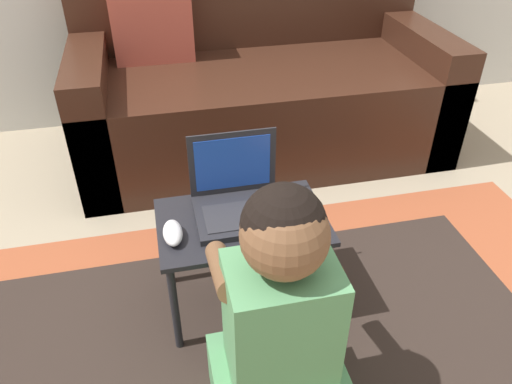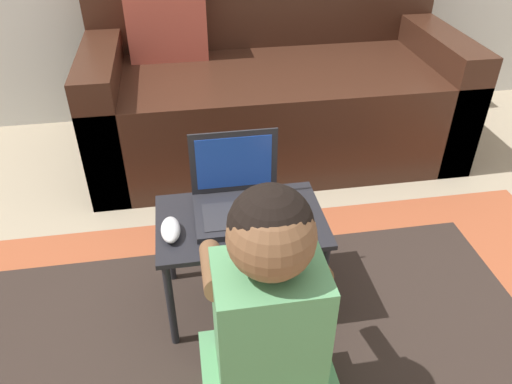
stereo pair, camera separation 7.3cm
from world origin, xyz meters
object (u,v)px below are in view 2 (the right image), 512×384
object	(u,v)px
laptop	(238,201)
person_seated	(269,331)
laptop_desk	(241,231)
couch	(271,87)
computer_mouse	(171,230)

from	to	relation	value
laptop	person_seated	bearing A→B (deg)	-88.56
laptop_desk	laptop	bearing A→B (deg)	92.00
person_seated	couch	bearing A→B (deg)	79.12
couch	laptop	world-z (taller)	couch
couch	computer_mouse	distance (m)	1.22
person_seated	laptop_desk	bearing A→B (deg)	91.39
laptop	person_seated	size ratio (longest dim) A/B	0.37
couch	computer_mouse	bearing A→B (deg)	-114.43
couch	person_seated	world-z (taller)	couch
laptop	couch	bearing A→B (deg)	73.91
couch	person_seated	distance (m)	1.51
couch	laptop	size ratio (longest dim) A/B	6.32
couch	laptop	bearing A→B (deg)	-106.09
couch	laptop	distance (m)	1.07
laptop_desk	person_seated	xyz separation A→B (m)	(0.01, -0.41, 0.03)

